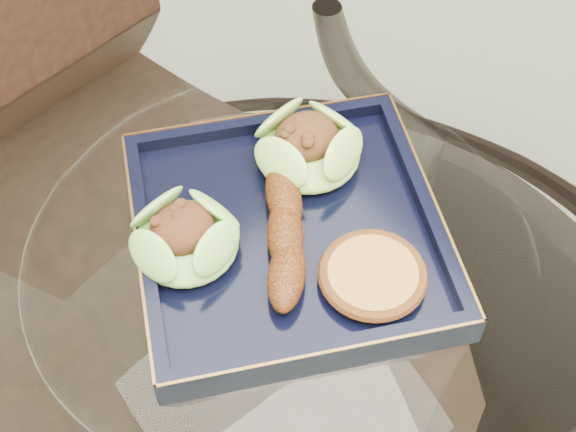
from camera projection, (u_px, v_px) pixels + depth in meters
dining_table at (282, 370)px, 0.84m from camera, size 1.13×1.13×0.77m
dining_chair at (128, 271)px, 1.03m from camera, size 0.45×0.45×0.90m
navy_plate at (288, 236)px, 0.73m from camera, size 0.36×0.36×0.02m
lettuce_wrap_left at (185, 239)px, 0.69m from camera, size 0.11×0.11×0.03m
lettuce_wrap_right at (308, 149)px, 0.75m from camera, size 0.12×0.12×0.04m
roasted_plantain at (285, 234)px, 0.70m from camera, size 0.11×0.14×0.03m
crumb_patty at (372, 276)px, 0.68m from camera, size 0.10×0.10×0.02m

